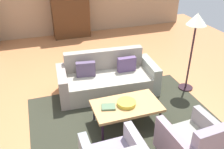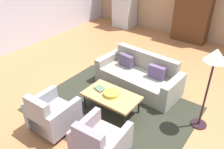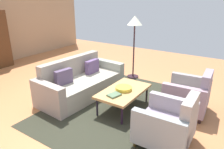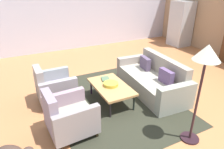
# 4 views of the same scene
# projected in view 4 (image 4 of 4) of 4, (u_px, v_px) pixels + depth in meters

# --- Properties ---
(ground_plane) EXTENTS (10.51, 10.51, 0.00)m
(ground_plane) POSITION_uv_depth(u_px,v_px,m) (137.00, 91.00, 5.08)
(ground_plane) COLOR #BA7545
(wall_left) EXTENTS (0.12, 8.76, 2.80)m
(wall_left) POSITION_uv_depth(u_px,v_px,m) (80.00, 13.00, 8.01)
(wall_left) COLOR silver
(wall_left) RESTS_ON ground
(area_rug) EXTENTS (3.40, 2.60, 0.01)m
(area_rug) POSITION_uv_depth(u_px,v_px,m) (113.00, 101.00, 4.66)
(area_rug) COLOR #2C2E22
(area_rug) RESTS_ON ground
(couch) EXTENTS (2.16, 1.04, 0.86)m
(couch) POSITION_uv_depth(u_px,v_px,m) (153.00, 80.00, 5.00)
(couch) COLOR gray
(couch) RESTS_ON ground
(coffee_table) EXTENTS (1.20, 0.70, 0.42)m
(coffee_table) POSITION_uv_depth(u_px,v_px,m) (111.00, 87.00, 4.48)
(coffee_table) COLOR black
(coffee_table) RESTS_ON ground
(armchair_left) EXTENTS (0.81, 0.81, 0.88)m
(armchair_left) POSITION_uv_depth(u_px,v_px,m) (53.00, 88.00, 4.50)
(armchair_left) COLOR #36280F
(armchair_left) RESTS_ON ground
(armchair_right) EXTENTS (0.85, 0.85, 0.88)m
(armchair_right) POSITION_uv_depth(u_px,v_px,m) (67.00, 117.00, 3.53)
(armchair_right) COLOR #2E2318
(armchair_right) RESTS_ON ground
(fruit_bowl) EXTENTS (0.33, 0.33, 0.07)m
(fruit_bowl) POSITION_uv_depth(u_px,v_px,m) (111.00, 84.00, 4.45)
(fruit_bowl) COLOR gold
(fruit_bowl) RESTS_ON coffee_table
(book_stack) EXTENTS (0.28, 0.24, 0.03)m
(book_stack) POSITION_uv_depth(u_px,v_px,m) (105.00, 79.00, 4.73)
(book_stack) COLOR #4F6B4C
(book_stack) RESTS_ON coffee_table
(refrigerator) EXTENTS (0.80, 0.73, 1.85)m
(refrigerator) POSITION_uv_depth(u_px,v_px,m) (181.00, 24.00, 8.50)
(refrigerator) COLOR #B7BABF
(refrigerator) RESTS_ON ground
(floor_lamp) EXTENTS (0.40, 0.40, 1.72)m
(floor_lamp) POSITION_uv_depth(u_px,v_px,m) (205.00, 63.00, 2.92)
(floor_lamp) COLOR black
(floor_lamp) RESTS_ON ground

